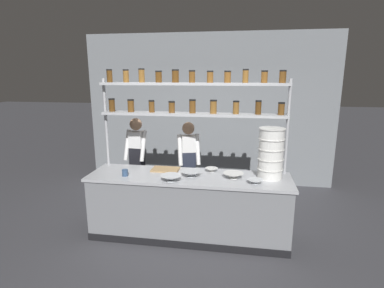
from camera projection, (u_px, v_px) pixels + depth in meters
name	position (u px, v px, depth m)	size (l,w,h in m)	color
ground_plane	(189.00, 235.00, 4.43)	(40.00, 40.00, 0.00)	#3D3D42
back_wall	(208.00, 110.00, 6.38)	(5.25, 0.12, 3.16)	gray
prep_counter	(189.00, 206.00, 4.32)	(2.85, 0.76, 0.92)	gray
spice_shelf_unit	(192.00, 102.00, 4.31)	(2.74, 0.28, 2.40)	#ADAFB5
chef_left	(137.00, 158.00, 5.11)	(0.38, 0.30, 1.61)	black
chef_center	(188.00, 163.00, 4.94)	(0.41, 0.34, 1.57)	black
container_stack	(271.00, 153.00, 4.06)	(0.35, 0.35, 0.70)	white
cutting_board	(165.00, 169.00, 4.46)	(0.40, 0.26, 0.02)	#A88456
prep_bowl_near_left	(191.00, 174.00, 4.18)	(0.28, 0.28, 0.08)	#B2B7BC
prep_bowl_center_front	(212.00, 170.00, 4.40)	(0.19, 0.19, 0.05)	silver
prep_bowl_center_back	(233.00, 176.00, 4.11)	(0.28, 0.28, 0.08)	silver
prep_bowl_near_right	(171.00, 178.00, 4.01)	(0.28, 0.28, 0.08)	silver
prep_bowl_far_left	(255.00, 182.00, 3.91)	(0.20, 0.20, 0.06)	silver
serving_cup_front	(125.00, 173.00, 4.20)	(0.08, 0.08, 0.09)	#334C70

